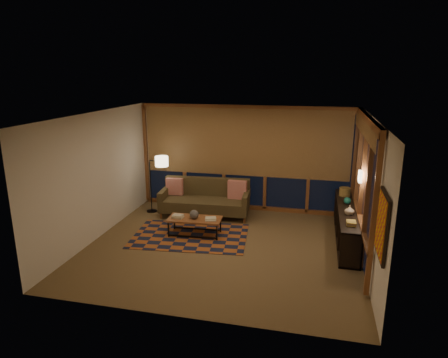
% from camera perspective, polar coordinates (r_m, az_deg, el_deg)
% --- Properties ---
extents(floor, '(5.50, 5.00, 0.01)m').
position_cam_1_polar(floor, '(8.36, -0.20, -9.68)').
color(floor, olive).
rests_on(floor, ground).
extents(ceiling, '(5.50, 5.00, 0.01)m').
position_cam_1_polar(ceiling, '(7.62, -0.22, 9.06)').
color(ceiling, beige).
rests_on(ceiling, walls).
extents(walls, '(5.51, 5.01, 2.70)m').
position_cam_1_polar(walls, '(7.88, -0.21, -0.74)').
color(walls, white).
rests_on(walls, floor).
extents(window_wall_back, '(5.30, 0.16, 2.60)m').
position_cam_1_polar(window_wall_back, '(10.19, 2.96, 2.93)').
color(window_wall_back, '#95542C').
rests_on(window_wall_back, walls).
extents(window_wall_right, '(0.16, 3.70, 2.60)m').
position_cam_1_polar(window_wall_right, '(8.31, 19.08, -0.75)').
color(window_wall_right, '#95542C').
rests_on(window_wall_right, walls).
extents(wall_art, '(0.06, 0.74, 0.94)m').
position_cam_1_polar(wall_art, '(5.97, 21.62, -6.18)').
color(wall_art, red).
rests_on(wall_art, walls).
extents(wall_sconce, '(0.12, 0.18, 0.22)m').
position_cam_1_polar(wall_sconce, '(8.11, 18.88, 0.35)').
color(wall_sconce, '#FFE6B9').
rests_on(wall_sconce, walls).
extents(sofa, '(2.22, 1.03, 0.89)m').
position_cam_1_polar(sofa, '(9.92, -2.75, -2.84)').
color(sofa, '#4D452C').
rests_on(sofa, floor).
extents(pillow_left, '(0.43, 0.17, 0.43)m').
position_cam_1_polar(pillow_left, '(10.22, -7.06, -1.14)').
color(pillow_left, red).
rests_on(pillow_left, sofa).
extents(pillow_right, '(0.47, 0.16, 0.46)m').
position_cam_1_polar(pillow_right, '(9.86, 1.91, -1.53)').
color(pillow_right, red).
rests_on(pillow_right, sofa).
extents(area_rug, '(2.63, 1.89, 0.01)m').
position_cam_1_polar(area_rug, '(8.89, -4.85, -8.10)').
color(area_rug, '#9E5323').
rests_on(area_rug, floor).
extents(coffee_table, '(1.20, 0.60, 0.39)m').
position_cam_1_polar(coffee_table, '(8.89, -4.18, -6.78)').
color(coffee_table, '#95542C').
rests_on(coffee_table, floor).
extents(book_stack_a, '(0.25, 0.20, 0.07)m').
position_cam_1_polar(book_stack_a, '(8.86, -6.61, -5.32)').
color(book_stack_a, beige).
rests_on(book_stack_a, coffee_table).
extents(book_stack_b, '(0.26, 0.23, 0.04)m').
position_cam_1_polar(book_stack_b, '(8.69, -1.93, -5.72)').
color(book_stack_b, beige).
rests_on(book_stack_b, coffee_table).
extents(ceramic_pot, '(0.23, 0.23, 0.20)m').
position_cam_1_polar(ceramic_pot, '(8.76, -4.30, -5.04)').
color(ceramic_pot, black).
rests_on(ceramic_pot, coffee_table).
extents(floor_lamp, '(0.52, 0.37, 1.48)m').
position_cam_1_polar(floor_lamp, '(10.30, -10.46, -0.67)').
color(floor_lamp, black).
rests_on(floor_lamp, floor).
extents(bookshelf, '(0.40, 2.83, 0.71)m').
position_cam_1_polar(bookshelf, '(8.97, 17.09, -6.13)').
color(bookshelf, black).
rests_on(bookshelf, floor).
extents(basket, '(0.31, 0.31, 0.19)m').
position_cam_1_polar(basket, '(9.66, 16.88, -1.76)').
color(basket, '#AC8945').
rests_on(basket, bookshelf).
extents(teal_bowl, '(0.18, 0.18, 0.15)m').
position_cam_1_polar(teal_bowl, '(9.08, 17.20, -2.98)').
color(teal_bowl, '#187060').
rests_on(teal_bowl, bookshelf).
extents(vase, '(0.22, 0.22, 0.20)m').
position_cam_1_polar(vase, '(8.43, 17.50, -4.27)').
color(vase, '#C0AB8C').
rests_on(vase, bookshelf).
extents(shelf_book_stack, '(0.22, 0.27, 0.07)m').
position_cam_1_polar(shelf_book_stack, '(7.93, 17.72, -6.01)').
color(shelf_book_stack, beige).
rests_on(shelf_book_stack, bookshelf).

